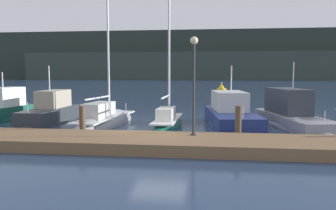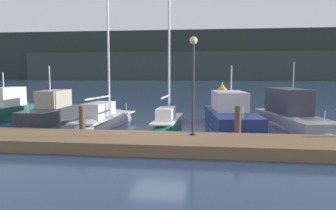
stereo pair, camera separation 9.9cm
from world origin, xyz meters
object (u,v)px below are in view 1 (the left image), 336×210
motorboat_berth_2 (50,116)px  motorboat_berth_5 (231,120)px  motorboat_berth_6 (292,120)px  channel_buoy (221,94)px  dock_lamppost (194,70)px  motorboat_berth_1 (4,114)px  sailboat_berth_4 (168,125)px  sailboat_berth_3 (105,123)px

motorboat_berth_2 → motorboat_berth_5: (10.72, -0.12, -0.03)m
motorboat_berth_5 → motorboat_berth_6: motorboat_berth_6 is taller
channel_buoy → dock_lamppost: size_ratio=0.49×
motorboat_berth_1 → motorboat_berth_6: bearing=-1.1°
sailboat_berth_4 → motorboat_berth_6: 6.98m
sailboat_berth_3 → sailboat_berth_4: bearing=-5.6°
motorboat_berth_5 → sailboat_berth_4: bearing=-166.0°
motorboat_berth_2 → channel_buoy: 19.45m
motorboat_berth_1 → motorboat_berth_5: (14.14, -0.73, 0.00)m
motorboat_berth_1 → dock_lamppost: bearing=-25.5°
motorboat_berth_5 → channel_buoy: motorboat_berth_5 is taller
motorboat_berth_1 → sailboat_berth_4: sailboat_berth_4 is taller
sailboat_berth_3 → dock_lamppost: sailboat_berth_3 is taller
motorboat_berth_6 → dock_lamppost: dock_lamppost is taller
motorboat_berth_1 → dock_lamppost: 13.87m
motorboat_berth_6 → sailboat_berth_3: bearing=-175.2°
motorboat_berth_6 → channel_buoy: motorboat_berth_6 is taller
motorboat_berth_2 → channel_buoy: bearing=56.0°
motorboat_berth_2 → sailboat_berth_3: size_ratio=0.50×
motorboat_berth_2 → motorboat_berth_5: bearing=-0.6°
motorboat_berth_1 → sailboat_berth_4: 10.80m
motorboat_berth_5 → motorboat_berth_2: bearing=179.4°
dock_lamppost → channel_buoy: bearing=84.6°
motorboat_berth_6 → motorboat_berth_5: bearing=-173.7°
sailboat_berth_3 → sailboat_berth_4: (3.67, -0.36, 0.00)m
motorboat_berth_1 → sailboat_berth_4: size_ratio=0.64×
channel_buoy → motorboat_berth_1: bearing=-132.6°
motorboat_berth_2 → channel_buoy: size_ratio=2.88×
motorboat_berth_2 → sailboat_berth_4: 7.34m
motorboat_berth_1 → channel_buoy: motorboat_berth_1 is taller
motorboat_berth_1 → channel_buoy: (14.28, 15.51, 0.37)m
motorboat_berth_1 → motorboat_berth_5: size_ratio=0.68×
sailboat_berth_4 → motorboat_berth_2: bearing=172.3°
motorboat_berth_1 → motorboat_berth_5: bearing=-2.9°
sailboat_berth_4 → motorboat_berth_5: size_ratio=1.06×
motorboat_berth_5 → motorboat_berth_1: bearing=177.1°
sailboat_berth_4 → channel_buoy: bearing=78.1°
sailboat_berth_4 → dock_lamppost: sailboat_berth_4 is taller
channel_buoy → motorboat_berth_2: bearing=-124.0°
motorboat_berth_5 → dock_lamppost: bearing=-110.1°
sailboat_berth_3 → sailboat_berth_4: sailboat_berth_3 is taller
sailboat_berth_4 → dock_lamppost: (1.59, -4.25, 3.01)m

